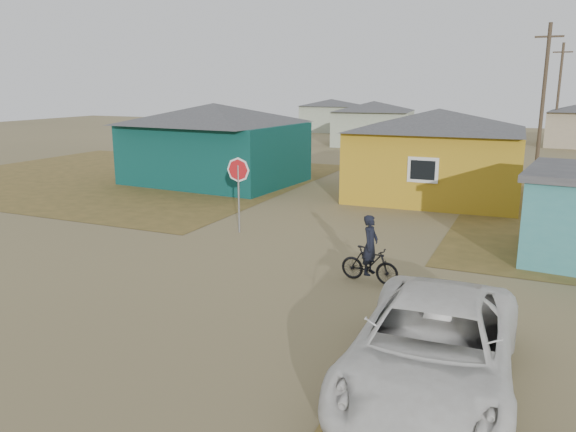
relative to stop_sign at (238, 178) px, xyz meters
The scene contains 11 objects.
ground 6.03m from the stop_sign, 64.31° to the right, with size 120.00×120.00×0.00m, color olive.
grass_nw 14.05m from the stop_sign, 145.77° to the left, with size 20.00×18.00×0.00m, color brown.
house_teal 10.28m from the stop_sign, 125.82° to the left, with size 8.93×7.08×4.00m.
house_yellow 10.14m from the stop_sign, 60.55° to the left, with size 7.72×6.76×3.90m.
house_pale_west 29.05m from the stop_sign, 96.95° to the left, with size 7.04×6.15×3.60m.
house_pale_north 42.43m from the stop_sign, 105.75° to the left, with size 6.28×5.81×3.40m.
utility_pole_near 19.22m from the stop_sign, 61.91° to the left, with size 1.40×0.20×8.00m.
utility_pole_far 34.39m from the stop_sign, 73.08° to the left, with size 1.40×0.20×8.00m.
stop_sign is the anchor object (origin of this frame).
cyclist 6.31m from the stop_sign, 28.79° to the right, with size 1.58×0.61×1.74m.
vehicle 10.96m from the stop_sign, 44.33° to the right, with size 2.53×5.49×1.53m, color white.
Camera 1 is at (6.59, -11.00, 4.91)m, focal length 35.00 mm.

